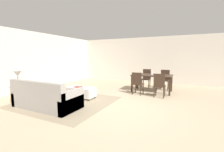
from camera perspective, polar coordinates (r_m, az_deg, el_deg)
ground_plane at (r=4.87m, az=1.03°, el=-11.23°), size 10.80×10.80×0.00m
wall_back at (r=9.40m, az=14.01°, el=5.88°), size 9.00×0.12×2.70m
wall_left at (r=7.96m, az=-28.19°, el=5.02°), size 0.12×11.00×2.70m
area_rug at (r=5.51m, az=-16.89°, el=-9.30°), size 3.00×2.80×0.01m
couch at (r=5.06m, az=-23.66°, el=-7.68°), size 2.07×0.94×0.86m
ottoman_table at (r=5.84m, az=-11.57°, el=-5.87°), size 1.05×0.50×0.41m
side_table at (r=6.11m, az=-31.73°, el=-4.32°), size 0.40×0.40×0.55m
table_lamp at (r=6.04m, az=-32.06°, el=0.56°), size 0.26×0.26×0.52m
dining_table at (r=6.89m, az=14.87°, el=-0.25°), size 1.69×0.94×0.76m
dining_chair_near_left at (r=6.23m, az=9.56°, el=-2.29°), size 0.43×0.43×0.92m
dining_chair_near_right at (r=5.98m, az=17.50°, el=-2.93°), size 0.41×0.41×0.92m
dining_chair_far_left at (r=7.82m, az=12.89°, el=-0.44°), size 0.41×0.41×0.92m
dining_chair_far_right at (r=7.67m, az=19.32°, el=-0.81°), size 0.41×0.41×0.92m
vase_centerpiece at (r=6.86m, az=14.74°, el=1.25°), size 0.09×0.09×0.19m
book_on_ottoman at (r=5.82m, az=-12.66°, el=-4.03°), size 0.29×0.23×0.03m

